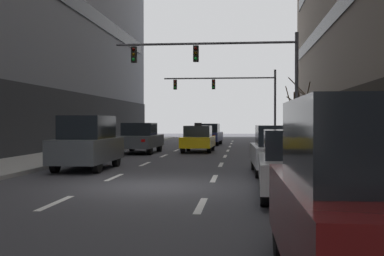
{
  "coord_description": "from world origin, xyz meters",
  "views": [
    {
      "loc": [
        2.5,
        -13.38,
        1.8
      ],
      "look_at": [
        -0.53,
        16.0,
        1.42
      ],
      "focal_mm": 45.51,
      "sensor_mm": 36.0,
      "label": 1
    }
  ],
  "objects": [
    {
      "name": "lane_stripe_l1_s9",
      "position": [
        -1.62,
        27.0,
        0.0
      ],
      "size": [
        0.16,
        2.0,
        0.01
      ],
      "primitive_type": "cube",
      "color": "silver",
      "rests_on": "ground"
    },
    {
      "name": "street_tree_0",
      "position": [
        6.31,
        20.18,
        2.17
      ],
      "size": [
        1.61,
        1.57,
        4.34
      ],
      "color": "#4C3823",
      "rests_on": "sidewalk_right"
    },
    {
      "name": "lane_stripe_l2_s7",
      "position": [
        1.62,
        17.0,
        0.0
      ],
      "size": [
        0.16,
        2.0,
        0.01
      ],
      "primitive_type": "cube",
      "color": "silver",
      "rests_on": "ground"
    },
    {
      "name": "lane_stripe_l2_s9",
      "position": [
        1.62,
        27.0,
        0.0
      ],
      "size": [
        0.16,
        2.0,
        0.01
      ],
      "primitive_type": "cube",
      "color": "silver",
      "rests_on": "ground"
    },
    {
      "name": "traffic_signal_0",
      "position": [
        1.92,
        11.73,
        4.6
      ],
      "size": [
        9.44,
        0.35,
        6.21
      ],
      "color": "#4C4C51",
      "rests_on": "sidewalk_right"
    },
    {
      "name": "lane_stripe_l2_s8",
      "position": [
        1.62,
        22.0,
        0.0
      ],
      "size": [
        0.16,
        2.0,
        0.01
      ],
      "primitive_type": "cube",
      "color": "silver",
      "rests_on": "ground"
    },
    {
      "name": "lane_stripe_l1_s7",
      "position": [
        -1.62,
        17.0,
        0.0
      ],
      "size": [
        0.16,
        2.0,
        0.01
      ],
      "primitive_type": "cube",
      "color": "silver",
      "rests_on": "ground"
    },
    {
      "name": "lane_stripe_l1_s10",
      "position": [
        -1.62,
        32.0,
        0.0
      ],
      "size": [
        0.16,
        2.0,
        0.01
      ],
      "primitive_type": "cube",
      "color": "silver",
      "rests_on": "ground"
    },
    {
      "name": "car_parked_0",
      "position": [
        3.81,
        -8.23,
        1.02
      ],
      "size": [
        1.81,
        4.24,
        2.04
      ],
      "color": "black",
      "rests_on": "ground"
    },
    {
      "name": "lane_stripe_l2_s10",
      "position": [
        1.62,
        32.0,
        0.0
      ],
      "size": [
        0.16,
        2.0,
        0.01
      ],
      "primitive_type": "cube",
      "color": "silver",
      "rests_on": "ground"
    },
    {
      "name": "pedestrian_0",
      "position": [
        6.73,
        2.17,
        1.07
      ],
      "size": [
        0.26,
        0.52,
        1.62
      ],
      "color": "#383D59",
      "rests_on": "sidewalk_right"
    },
    {
      "name": "car_parked_2",
      "position": [
        3.81,
        3.57,
        0.83
      ],
      "size": [
        1.99,
        4.53,
        1.68
      ],
      "color": "black",
      "rests_on": "ground"
    },
    {
      "name": "lane_stripe_l1_s6",
      "position": [
        -1.62,
        12.0,
        0.0
      ],
      "size": [
        0.16,
        2.0,
        0.01
      ],
      "primitive_type": "cube",
      "color": "silver",
      "rests_on": "ground"
    },
    {
      "name": "street_tree_2",
      "position": [
        6.28,
        21.89,
        2.21
      ],
      "size": [
        1.59,
        1.41,
        4.78
      ],
      "color": "#4C3823",
      "rests_on": "sidewalk_right"
    },
    {
      "name": "lane_stripe_l1_s3",
      "position": [
        -1.62,
        -3.0,
        0.0
      ],
      "size": [
        0.16,
        2.0,
        0.01
      ],
      "primitive_type": "cube",
      "color": "silver",
      "rests_on": "ground"
    },
    {
      "name": "car_parked_1",
      "position": [
        3.81,
        -1.68,
        0.79
      ],
      "size": [
        1.91,
        4.34,
        1.61
      ],
      "color": "black",
      "rests_on": "ground"
    },
    {
      "name": "taxi_driving_0",
      "position": [
        -0.1,
        15.49,
        0.77
      ],
      "size": [
        1.83,
        4.21,
        1.74
      ],
      "color": "black",
      "rests_on": "ground"
    },
    {
      "name": "lane_stripe_l2_s4",
      "position": [
        1.62,
        2.0,
        0.0
      ],
      "size": [
        0.16,
        2.0,
        0.01
      ],
      "primitive_type": "cube",
      "color": "silver",
      "rests_on": "ground"
    },
    {
      "name": "lane_stripe_l2_s3",
      "position": [
        1.62,
        -3.0,
        0.0
      ],
      "size": [
        0.16,
        2.0,
        0.01
      ],
      "primitive_type": "cube",
      "color": "silver",
      "rests_on": "ground"
    },
    {
      "name": "car_driving_3",
      "position": [
        -0.09,
        24.26,
        0.82
      ],
      "size": [
        2.07,
        4.52,
        1.66
      ],
      "color": "black",
      "rests_on": "ground"
    },
    {
      "name": "lane_stripe_l2_s5",
      "position": [
        1.62,
        7.0,
        0.0
      ],
      "size": [
        0.16,
        2.0,
        0.01
      ],
      "primitive_type": "cube",
      "color": "silver",
      "rests_on": "ground"
    },
    {
      "name": "ground_plane",
      "position": [
        0.0,
        0.0,
        0.0
      ],
      "size": [
        120.0,
        120.0,
        0.0
      ],
      "primitive_type": "plane",
      "color": "#38383D"
    },
    {
      "name": "lane_stripe_l1_s4",
      "position": [
        -1.62,
        2.0,
        0.0
      ],
      "size": [
        0.16,
        2.0,
        0.01
      ],
      "primitive_type": "cube",
      "color": "silver",
      "rests_on": "ground"
    },
    {
      "name": "lane_stripe_l2_s6",
      "position": [
        1.62,
        12.0,
        0.0
      ],
      "size": [
        0.16,
        2.0,
        0.01
      ],
      "primitive_type": "cube",
      "color": "silver",
      "rests_on": "ground"
    },
    {
      "name": "traffic_signal_1",
      "position": [
        1.86,
        27.91,
        4.38
      ],
      "size": [
        9.5,
        0.35,
        6.04
      ],
      "color": "#4C4C51",
      "rests_on": "sidewalk_right"
    },
    {
      "name": "car_driving_2",
      "position": [
        -3.35,
        14.16,
        0.86
      ],
      "size": [
        2.02,
        4.67,
        1.74
      ],
      "color": "black",
      "rests_on": "ground"
    },
    {
      "name": "lane_stripe_l1_s8",
      "position": [
        -1.62,
        22.0,
        0.0
      ],
      "size": [
        0.16,
        2.0,
        0.01
      ],
      "primitive_type": "cube",
      "color": "silver",
      "rests_on": "ground"
    },
    {
      "name": "lane_stripe_l1_s5",
      "position": [
        -1.62,
        7.0,
        0.0
      ],
      "size": [
        0.16,
        2.0,
        0.01
      ],
      "primitive_type": "cube",
      "color": "silver",
      "rests_on": "ground"
    },
    {
      "name": "car_driving_1",
      "position": [
        -3.3,
        4.42,
        1.01
      ],
      "size": [
        1.76,
        4.19,
        2.03
      ],
      "color": "black",
      "rests_on": "ground"
    }
  ]
}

